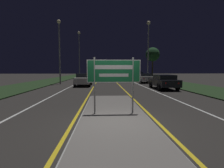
{
  "coord_description": "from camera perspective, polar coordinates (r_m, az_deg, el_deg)",
  "views": [
    {
      "loc": [
        -0.43,
        -6.22,
        1.93
      ],
      "look_at": [
        0.0,
        2.48,
        1.22
      ],
      "focal_mm": 28.0,
      "sensor_mm": 36.0,
      "label": 1
    }
  ],
  "objects": [
    {
      "name": "ground_plane",
      "position": [
        6.53,
        1.09,
        -12.52
      ],
      "size": [
        160.0,
        160.0,
        0.0
      ],
      "primitive_type": "plane",
      "color": "#282623"
    },
    {
      "name": "median_island",
      "position": [
        7.46,
        0.57,
        -9.99
      ],
      "size": [
        2.73,
        10.11,
        0.1
      ],
      "color": "#999993",
      "rests_on": "ground_plane"
    },
    {
      "name": "verge_left",
      "position": [
        27.81,
        -21.83,
        0.46
      ],
      "size": [
        5.0,
        100.0,
        0.08
      ],
      "color": "#1E3319",
      "rests_on": "ground_plane"
    },
    {
      "name": "verge_right",
      "position": [
        28.1,
        17.89,
        0.61
      ],
      "size": [
        5.0,
        100.0,
        0.08
      ],
      "color": "#1E3319",
      "rests_on": "ground_plane"
    },
    {
      "name": "centre_line_yellow_left",
      "position": [
        31.3,
        -4.86,
        1.15
      ],
      "size": [
        0.12,
        70.0,
        0.01
      ],
      "color": "gold",
      "rests_on": "ground_plane"
    },
    {
      "name": "centre_line_yellow_right",
      "position": [
        31.35,
        0.83,
        1.17
      ],
      "size": [
        0.12,
        70.0,
        0.01
      ],
      "color": "gold",
      "rests_on": "ground_plane"
    },
    {
      "name": "lane_line_white_left",
      "position": [
        31.51,
        -9.68,
        1.12
      ],
      "size": [
        0.12,
        70.0,
        0.01
      ],
      "color": "silver",
      "rests_on": "ground_plane"
    },
    {
      "name": "lane_line_white_right",
      "position": [
        31.62,
        5.62,
        1.18
      ],
      "size": [
        0.12,
        70.0,
        0.01
      ],
      "color": "silver",
      "rests_on": "ground_plane"
    },
    {
      "name": "edge_line_white_left",
      "position": [
        32.01,
        -15.02,
        1.08
      ],
      "size": [
        0.1,
        70.0,
        0.01
      ],
      "color": "silver",
      "rests_on": "ground_plane"
    },
    {
      "name": "edge_line_white_right",
      "position": [
        32.2,
        10.91,
        1.18
      ],
      "size": [
        0.1,
        70.0,
        0.01
      ],
      "color": "silver",
      "rests_on": "ground_plane"
    },
    {
      "name": "highway_sign",
      "position": [
        7.21,
        0.58,
        3.39
      ],
      "size": [
        2.21,
        0.07,
        2.34
      ],
      "color": "#9E9E99",
      "rests_on": "median_island"
    },
    {
      "name": "streetlight_left_near",
      "position": [
        24.44,
        -16.8,
        12.35
      ],
      "size": [
        0.48,
        0.48,
        8.4
      ],
      "color": "#9E9E99",
      "rests_on": "ground_plane"
    },
    {
      "name": "streetlight_left_far",
      "position": [
        42.85,
        -10.67,
        11.69
      ],
      "size": [
        0.59,
        0.59,
        10.88
      ],
      "color": "#9E9E99",
      "rests_on": "ground_plane"
    },
    {
      "name": "streetlight_right_near",
      "position": [
        28.11,
        11.77,
        13.3
      ],
      "size": [
        0.56,
        0.56,
        9.33
      ],
      "color": "#9E9E99",
      "rests_on": "ground_plane"
    },
    {
      "name": "car_receding_0",
      "position": [
        18.07,
        16.47,
        0.84
      ],
      "size": [
        1.96,
        4.58,
        1.43
      ],
      "color": "black",
      "rests_on": "ground_plane"
    },
    {
      "name": "car_receding_1",
      "position": [
        26.23,
        10.52,
        2.08
      ],
      "size": [
        1.94,
        4.51,
        1.41
      ],
      "color": "silver",
      "rests_on": "ground_plane"
    },
    {
      "name": "car_receding_2",
      "position": [
        33.43,
        8.3,
        2.72
      ],
      "size": [
        1.87,
        4.48,
        1.54
      ],
      "color": "navy",
      "rests_on": "ground_plane"
    },
    {
      "name": "car_receding_3",
      "position": [
        46.89,
        1.23,
        3.25
      ],
      "size": [
        1.86,
        4.72,
        1.43
      ],
      "color": "navy",
      "rests_on": "ground_plane"
    },
    {
      "name": "car_approaching_0",
      "position": [
        21.0,
        -9.27,
        1.55
      ],
      "size": [
        1.85,
        4.26,
        1.5
      ],
      "color": "silver",
      "rests_on": "ground_plane"
    },
    {
      "name": "car_approaching_1",
      "position": [
        29.0,
        -6.71,
        2.35
      ],
      "size": [
        1.99,
        4.51,
        1.45
      ],
      "color": "black",
      "rests_on": "ground_plane"
    },
    {
      "name": "roadside_palm_right",
      "position": [
        33.3,
        13.13,
        9.33
      ],
      "size": [
        2.54,
        2.54,
        5.92
      ],
      "color": "#4C3823",
      "rests_on": "verge_right"
    }
  ]
}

